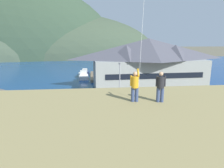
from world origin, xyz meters
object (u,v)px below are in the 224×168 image
(harbor_lodge, at_px, (148,62))
(moored_boat_wharfside, at_px, (85,73))
(person_companion, at_px, (161,86))
(parking_light_pole, at_px, (120,81))
(person_kite_flyer, at_px, (135,85))
(parked_car_front_row_red, at_px, (40,112))
(moored_boat_outer_mooring, at_px, (107,73))
(parked_car_mid_row_near, at_px, (98,126))
(wharf_dock, at_px, (96,76))
(parked_car_mid_row_far, at_px, (111,106))
(moored_boat_inner_slip, at_px, (83,75))
(parked_car_mid_row_center, at_px, (161,123))
(parked_car_front_row_end, at_px, (205,106))

(harbor_lodge, height_order, moored_boat_wharfside, harbor_lodge)
(person_companion, bearing_deg, parking_light_pole, 88.00)
(person_kite_flyer, bearing_deg, parked_car_front_row_red, 121.34)
(moored_boat_outer_mooring, relative_size, parked_car_front_row_red, 1.62)
(moored_boat_wharfside, height_order, parked_car_mid_row_near, moored_boat_wharfside)
(wharf_dock, relative_size, parked_car_mid_row_near, 3.45)
(moored_boat_wharfside, distance_m, parked_car_mid_row_far, 32.53)
(moored_boat_wharfside, xyz_separation_m, moored_boat_inner_slip, (-0.34, -3.89, 0.00))
(parked_car_mid_row_center, bearing_deg, moored_boat_inner_slip, 106.16)
(moored_boat_inner_slip, xyz_separation_m, parked_car_front_row_end, (18.86, -29.90, 0.34))
(harbor_lodge, xyz_separation_m, parked_car_mid_row_center, (-4.71, -21.90, -4.77))
(harbor_lodge, relative_size, parked_car_mid_row_far, 6.00)
(parking_light_pole, height_order, person_kite_flyer, person_kite_flyer)
(moored_boat_outer_mooring, height_order, parking_light_pole, parking_light_pole)
(moored_boat_wharfside, bearing_deg, parking_light_pole, -77.14)
(wharf_dock, xyz_separation_m, person_companion, (2.51, -45.81, 7.72))
(harbor_lodge, distance_m, parked_car_front_row_red, 26.05)
(moored_boat_inner_slip, bearing_deg, parked_car_mid_row_near, -85.29)
(parked_car_front_row_red, xyz_separation_m, parking_light_pole, (11.63, 4.99, 2.99))
(wharf_dock, xyz_separation_m, parked_car_mid_row_center, (6.56, -35.48, 0.71))
(harbor_lodge, xyz_separation_m, moored_boat_inner_slip, (-14.90, 13.28, -5.12))
(parked_car_front_row_red, xyz_separation_m, parked_car_mid_row_near, (7.65, -5.29, 0.00))
(moored_boat_wharfside, height_order, person_kite_flyer, person_kite_flyer)
(moored_boat_outer_mooring, bearing_deg, moored_boat_inner_slip, -156.73)
(wharf_dock, bearing_deg, parked_car_mid_row_near, -91.22)
(wharf_dock, distance_m, person_kite_flyer, 46.25)
(parked_car_mid_row_near, relative_size, parked_car_front_row_end, 0.99)
(moored_boat_wharfside, bearing_deg, parked_car_mid_row_far, -81.57)
(moored_boat_outer_mooring, distance_m, person_companion, 49.11)
(harbor_lodge, bearing_deg, parked_car_front_row_red, -140.17)
(harbor_lodge, relative_size, moored_boat_wharfside, 4.17)
(harbor_lodge, bearing_deg, parked_car_front_row_end, -76.59)
(parking_light_pole, relative_size, person_companion, 3.93)
(moored_boat_wharfside, bearing_deg, parked_car_front_row_end, -61.26)
(parked_car_mid_row_near, bearing_deg, parked_car_mid_row_center, -1.55)
(moored_boat_inner_slip, relative_size, parked_car_front_row_end, 1.87)
(parked_car_front_row_red, height_order, person_kite_flyer, person_kite_flyer)
(parked_car_mid_row_far, relative_size, parking_light_pole, 0.63)
(parking_light_pole, bearing_deg, person_kite_flyer, -95.93)
(harbor_lodge, bearing_deg, moored_boat_inner_slip, 138.30)
(wharf_dock, bearing_deg, parked_car_mid_row_center, -79.52)
(harbor_lodge, distance_m, parked_car_mid_row_far, 18.55)
(moored_boat_outer_mooring, distance_m, moored_boat_inner_slip, 7.69)
(parked_car_mid_row_far, height_order, parked_car_front_row_red, same)
(moored_boat_wharfside, bearing_deg, person_kite_flyer, -84.90)
(parked_car_front_row_end, height_order, parking_light_pole, parking_light_pole)
(parked_car_mid_row_center, xyz_separation_m, parking_light_pole, (-3.33, 10.48, 2.99))
(person_companion, bearing_deg, parked_car_mid_row_center, 68.58)
(wharf_dock, bearing_deg, parked_car_front_row_red, -105.65)
(parked_car_front_row_red, bearing_deg, moored_boat_outer_mooring, 70.12)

